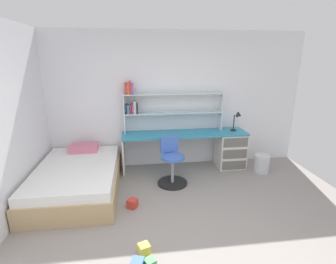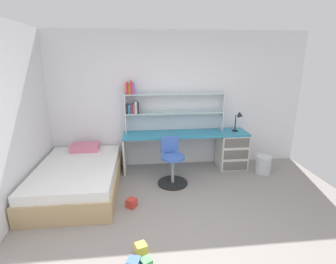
{
  "view_description": "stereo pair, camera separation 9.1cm",
  "coord_description": "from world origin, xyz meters",
  "px_view_note": "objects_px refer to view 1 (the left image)",
  "views": [
    {
      "loc": [
        -0.58,
        -2.33,
        2.12
      ],
      "look_at": [
        -0.08,
        1.5,
        0.98
      ],
      "focal_mm": 27.02,
      "sensor_mm": 36.0,
      "label": 1
    },
    {
      "loc": [
        -0.49,
        -2.34,
        2.12
      ],
      "look_at": [
        -0.08,
        1.5,
        0.98
      ],
      "focal_mm": 27.02,
      "sensor_mm": 36.0,
      "label": 2
    }
  ],
  "objects_px": {
    "desk_lamp": "(238,118)",
    "bed_platform": "(78,179)",
    "waste_bin": "(262,164)",
    "toy_block_yellow_1": "(144,249)",
    "toy_block_red_0": "(132,203)",
    "swivel_chair": "(172,166)",
    "bookshelf_hutch": "(160,104)",
    "desk": "(217,147)",
    "toy_block_green_2": "(150,264)"
  },
  "relations": [
    {
      "from": "bed_platform",
      "to": "waste_bin",
      "type": "bearing_deg",
      "value": 5.47
    },
    {
      "from": "desk_lamp",
      "to": "swivel_chair",
      "type": "bearing_deg",
      "value": -157.41
    },
    {
      "from": "toy_block_red_0",
      "to": "toy_block_green_2",
      "type": "relative_size",
      "value": 1.22
    },
    {
      "from": "toy_block_yellow_1",
      "to": "toy_block_green_2",
      "type": "xyz_separation_m",
      "value": [
        0.05,
        -0.21,
        -0.01
      ]
    },
    {
      "from": "bookshelf_hutch",
      "to": "bed_platform",
      "type": "relative_size",
      "value": 1.0
    },
    {
      "from": "toy_block_red_0",
      "to": "bookshelf_hutch",
      "type": "bearing_deg",
      "value": 68.07
    },
    {
      "from": "toy_block_red_0",
      "to": "desk_lamp",
      "type": "bearing_deg",
      "value": 31.34
    },
    {
      "from": "toy_block_red_0",
      "to": "toy_block_yellow_1",
      "type": "bearing_deg",
      "value": -81.76
    },
    {
      "from": "bed_platform",
      "to": "waste_bin",
      "type": "xyz_separation_m",
      "value": [
        3.34,
        0.32,
        -0.06
      ]
    },
    {
      "from": "waste_bin",
      "to": "toy_block_green_2",
      "type": "relative_size",
      "value": 3.19
    },
    {
      "from": "desk_lamp",
      "to": "waste_bin",
      "type": "relative_size",
      "value": 1.13
    },
    {
      "from": "desk_lamp",
      "to": "bed_platform",
      "type": "height_order",
      "value": "desk_lamp"
    },
    {
      "from": "toy_block_red_0",
      "to": "toy_block_yellow_1",
      "type": "xyz_separation_m",
      "value": [
        0.14,
        -0.94,
        -0.01
      ]
    },
    {
      "from": "desk",
      "to": "toy_block_red_0",
      "type": "height_order",
      "value": "desk"
    },
    {
      "from": "desk",
      "to": "toy_block_green_2",
      "type": "distance_m",
      "value": 2.85
    },
    {
      "from": "bookshelf_hutch",
      "to": "swivel_chair",
      "type": "relative_size",
      "value": 2.33
    },
    {
      "from": "desk_lamp",
      "to": "bed_platform",
      "type": "distance_m",
      "value": 3.11
    },
    {
      "from": "bookshelf_hutch",
      "to": "swivel_chair",
      "type": "distance_m",
      "value": 1.2
    },
    {
      "from": "toy_block_yellow_1",
      "to": "toy_block_green_2",
      "type": "height_order",
      "value": "toy_block_yellow_1"
    },
    {
      "from": "desk",
      "to": "waste_bin",
      "type": "relative_size",
      "value": 7.07
    },
    {
      "from": "desk_lamp",
      "to": "swivel_chair",
      "type": "relative_size",
      "value": 0.47
    },
    {
      "from": "waste_bin",
      "to": "toy_block_yellow_1",
      "type": "height_order",
      "value": "waste_bin"
    },
    {
      "from": "waste_bin",
      "to": "toy_block_yellow_1",
      "type": "relative_size",
      "value": 2.87
    },
    {
      "from": "desk_lamp",
      "to": "swivel_chair",
      "type": "xyz_separation_m",
      "value": [
        -1.37,
        -0.57,
        -0.67
      ]
    },
    {
      "from": "desk_lamp",
      "to": "toy_block_green_2",
      "type": "distance_m",
      "value": 3.18
    },
    {
      "from": "bed_platform",
      "to": "waste_bin",
      "type": "height_order",
      "value": "bed_platform"
    },
    {
      "from": "desk_lamp",
      "to": "toy_block_yellow_1",
      "type": "distance_m",
      "value": 3.06
    },
    {
      "from": "desk_lamp",
      "to": "waste_bin",
      "type": "height_order",
      "value": "desk_lamp"
    },
    {
      "from": "bed_platform",
      "to": "toy_block_red_0",
      "type": "relative_size",
      "value": 14.65
    },
    {
      "from": "waste_bin",
      "to": "toy_block_yellow_1",
      "type": "xyz_separation_m",
      "value": [
        -2.32,
        -1.84,
        -0.11
      ]
    },
    {
      "from": "desk_lamp",
      "to": "bed_platform",
      "type": "relative_size",
      "value": 0.2
    },
    {
      "from": "bookshelf_hutch",
      "to": "bed_platform",
      "type": "xyz_separation_m",
      "value": [
        -1.44,
        -0.81,
        -1.05
      ]
    },
    {
      "from": "toy_block_red_0",
      "to": "toy_block_green_2",
      "type": "xyz_separation_m",
      "value": [
        0.19,
        -1.15,
        -0.01
      ]
    },
    {
      "from": "waste_bin",
      "to": "toy_block_red_0",
      "type": "relative_size",
      "value": 2.62
    },
    {
      "from": "desk_lamp",
      "to": "toy_block_green_2",
      "type": "xyz_separation_m",
      "value": [
        -1.87,
        -2.4,
        -0.94
      ]
    },
    {
      "from": "toy_block_yellow_1",
      "to": "bookshelf_hutch",
      "type": "bearing_deg",
      "value": 79.65
    },
    {
      "from": "toy_block_red_0",
      "to": "desk",
      "type": "bearing_deg",
      "value": 36.84
    },
    {
      "from": "toy_block_red_0",
      "to": "toy_block_green_2",
      "type": "bearing_deg",
      "value": -80.71
    },
    {
      "from": "waste_bin",
      "to": "toy_block_red_0",
      "type": "bearing_deg",
      "value": -159.84
    },
    {
      "from": "desk",
      "to": "waste_bin",
      "type": "xyz_separation_m",
      "value": [
        0.78,
        -0.35,
        -0.25
      ]
    },
    {
      "from": "desk",
      "to": "toy_block_yellow_1",
      "type": "xyz_separation_m",
      "value": [
        -1.54,
        -2.19,
        -0.36
      ]
    },
    {
      "from": "desk",
      "to": "swivel_chair",
      "type": "relative_size",
      "value": 2.95
    },
    {
      "from": "desk_lamp",
      "to": "desk",
      "type": "bearing_deg",
      "value": 179.41
    },
    {
      "from": "desk",
      "to": "toy_block_green_2",
      "type": "xyz_separation_m",
      "value": [
        -1.49,
        -2.41,
        -0.37
      ]
    },
    {
      "from": "swivel_chair",
      "to": "toy_block_green_2",
      "type": "height_order",
      "value": "swivel_chair"
    },
    {
      "from": "bookshelf_hutch",
      "to": "toy_block_red_0",
      "type": "height_order",
      "value": "bookshelf_hutch"
    },
    {
      "from": "toy_block_yellow_1",
      "to": "toy_block_red_0",
      "type": "bearing_deg",
      "value": 98.24
    },
    {
      "from": "bookshelf_hutch",
      "to": "toy_block_red_0",
      "type": "distance_m",
      "value": 1.94
    },
    {
      "from": "desk_lamp",
      "to": "toy_block_red_0",
      "type": "distance_m",
      "value": 2.58
    },
    {
      "from": "bed_platform",
      "to": "toy_block_green_2",
      "type": "xyz_separation_m",
      "value": [
        1.07,
        -1.73,
        -0.18
      ]
    }
  ]
}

